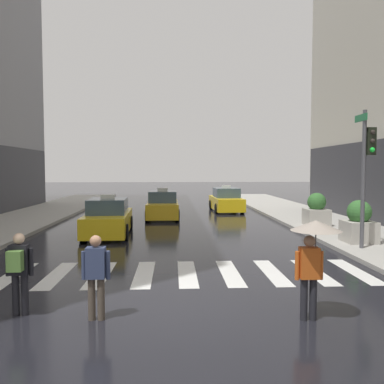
{
  "coord_description": "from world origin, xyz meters",
  "views": [
    {
      "loc": [
        0.2,
        -7.7,
        2.91
      ],
      "look_at": [
        0.98,
        8.0,
        1.99
      ],
      "focal_mm": 36.34,
      "sensor_mm": 36.0,
      "label": 1
    }
  ],
  "objects_px": {
    "traffic_light_pole": "(367,159)",
    "taxi_second": "(163,206)",
    "pedestrian_with_umbrella": "(313,242)",
    "pedestrian_with_backpack": "(19,267)",
    "pedestrian_plain_coat": "(96,272)",
    "planter_near_corner": "(359,223)",
    "planter_mid_block": "(317,211)",
    "taxi_lead": "(108,219)",
    "taxi_third": "(226,201)"
  },
  "relations": [
    {
      "from": "traffic_light_pole",
      "to": "taxi_second",
      "type": "distance_m",
      "value": 12.55
    },
    {
      "from": "taxi_second",
      "to": "pedestrian_with_umbrella",
      "type": "xyz_separation_m",
      "value": [
        3.28,
        -15.82,
        0.79
      ]
    },
    {
      "from": "taxi_second",
      "to": "pedestrian_with_umbrella",
      "type": "relative_size",
      "value": 2.35
    },
    {
      "from": "pedestrian_with_backpack",
      "to": "pedestrian_plain_coat",
      "type": "bearing_deg",
      "value": -10.9
    },
    {
      "from": "taxi_second",
      "to": "pedestrian_with_backpack",
      "type": "xyz_separation_m",
      "value": [
        -2.45,
        -15.29,
        0.25
      ]
    },
    {
      "from": "planter_near_corner",
      "to": "planter_mid_block",
      "type": "relative_size",
      "value": 1.0
    },
    {
      "from": "taxi_lead",
      "to": "taxi_third",
      "type": "relative_size",
      "value": 1.0
    },
    {
      "from": "traffic_light_pole",
      "to": "pedestrian_with_backpack",
      "type": "relative_size",
      "value": 2.91
    },
    {
      "from": "pedestrian_plain_coat",
      "to": "planter_near_corner",
      "type": "relative_size",
      "value": 1.03
    },
    {
      "from": "planter_mid_block",
      "to": "pedestrian_with_umbrella",
      "type": "bearing_deg",
      "value": -110.96
    },
    {
      "from": "taxi_third",
      "to": "pedestrian_with_backpack",
      "type": "distance_m",
      "value": 20.05
    },
    {
      "from": "pedestrian_with_backpack",
      "to": "planter_mid_block",
      "type": "height_order",
      "value": "planter_mid_block"
    },
    {
      "from": "taxi_lead",
      "to": "pedestrian_with_backpack",
      "type": "bearing_deg",
      "value": -91.17
    },
    {
      "from": "taxi_third",
      "to": "planter_near_corner",
      "type": "height_order",
      "value": "taxi_third"
    },
    {
      "from": "traffic_light_pole",
      "to": "pedestrian_with_backpack",
      "type": "height_order",
      "value": "traffic_light_pole"
    },
    {
      "from": "planter_near_corner",
      "to": "pedestrian_with_umbrella",
      "type": "bearing_deg",
      "value": -121.78
    },
    {
      "from": "taxi_second",
      "to": "planter_near_corner",
      "type": "relative_size",
      "value": 2.85
    },
    {
      "from": "pedestrian_with_umbrella",
      "to": "pedestrian_with_backpack",
      "type": "relative_size",
      "value": 1.18
    },
    {
      "from": "pedestrian_plain_coat",
      "to": "planter_near_corner",
      "type": "xyz_separation_m",
      "value": [
        8.52,
        6.81,
        -0.07
      ]
    },
    {
      "from": "pedestrian_with_umbrella",
      "to": "taxi_lead",
      "type": "bearing_deg",
      "value": 118.92
    },
    {
      "from": "pedestrian_with_umbrella",
      "to": "planter_near_corner",
      "type": "distance_m",
      "value": 8.3
    },
    {
      "from": "pedestrian_with_umbrella",
      "to": "traffic_light_pole",
      "type": "bearing_deg",
      "value": 55.82
    },
    {
      "from": "planter_near_corner",
      "to": "planter_mid_block",
      "type": "bearing_deg",
      "value": 89.41
    },
    {
      "from": "taxi_second",
      "to": "planter_near_corner",
      "type": "xyz_separation_m",
      "value": [
        7.64,
        -8.78,
        0.15
      ]
    },
    {
      "from": "taxi_lead",
      "to": "taxi_second",
      "type": "relative_size",
      "value": 1.01
    },
    {
      "from": "pedestrian_plain_coat",
      "to": "taxi_third",
      "type": "bearing_deg",
      "value": 74.92
    },
    {
      "from": "taxi_lead",
      "to": "pedestrian_with_umbrella",
      "type": "relative_size",
      "value": 2.37
    },
    {
      "from": "taxi_third",
      "to": "pedestrian_with_backpack",
      "type": "height_order",
      "value": "taxi_third"
    },
    {
      "from": "planter_mid_block",
      "to": "taxi_third",
      "type": "bearing_deg",
      "value": 113.27
    },
    {
      "from": "traffic_light_pole",
      "to": "taxi_lead",
      "type": "relative_size",
      "value": 1.04
    },
    {
      "from": "taxi_lead",
      "to": "pedestrian_plain_coat",
      "type": "xyz_separation_m",
      "value": [
        1.37,
        -9.81,
        0.21
      ]
    },
    {
      "from": "pedestrian_with_umbrella",
      "to": "planter_near_corner",
      "type": "xyz_separation_m",
      "value": [
        4.36,
        7.03,
        -0.64
      ]
    },
    {
      "from": "taxi_third",
      "to": "planter_mid_block",
      "type": "bearing_deg",
      "value": -66.73
    },
    {
      "from": "pedestrian_plain_coat",
      "to": "planter_mid_block",
      "type": "height_order",
      "value": "planter_mid_block"
    },
    {
      "from": "taxi_lead",
      "to": "taxi_second",
      "type": "height_order",
      "value": "same"
    },
    {
      "from": "pedestrian_with_backpack",
      "to": "pedestrian_plain_coat",
      "type": "relative_size",
      "value": 1.0
    },
    {
      "from": "taxi_third",
      "to": "pedestrian_with_umbrella",
      "type": "xyz_separation_m",
      "value": [
        -1.0,
        -19.4,
        0.79
      ]
    },
    {
      "from": "taxi_second",
      "to": "planter_mid_block",
      "type": "xyz_separation_m",
      "value": [
        7.68,
        -4.32,
        0.15
      ]
    },
    {
      "from": "traffic_light_pole",
      "to": "planter_near_corner",
      "type": "height_order",
      "value": "traffic_light_pole"
    },
    {
      "from": "pedestrian_with_backpack",
      "to": "pedestrian_plain_coat",
      "type": "xyz_separation_m",
      "value": [
        1.57,
        -0.3,
        -0.03
      ]
    },
    {
      "from": "taxi_lead",
      "to": "planter_mid_block",
      "type": "xyz_separation_m",
      "value": [
        9.94,
        1.47,
        0.15
      ]
    },
    {
      "from": "traffic_light_pole",
      "to": "planter_mid_block",
      "type": "distance_m",
      "value": 6.06
    },
    {
      "from": "pedestrian_with_umbrella",
      "to": "pedestrian_plain_coat",
      "type": "relative_size",
      "value": 1.18
    },
    {
      "from": "taxi_second",
      "to": "pedestrian_with_backpack",
      "type": "distance_m",
      "value": 15.49
    },
    {
      "from": "traffic_light_pole",
      "to": "taxi_third",
      "type": "xyz_separation_m",
      "value": [
        -3.03,
        13.46,
        -2.53
      ]
    },
    {
      "from": "taxi_third",
      "to": "pedestrian_with_umbrella",
      "type": "distance_m",
      "value": 19.44
    },
    {
      "from": "pedestrian_with_backpack",
      "to": "planter_mid_block",
      "type": "distance_m",
      "value": 14.94
    },
    {
      "from": "taxi_second",
      "to": "pedestrian_with_backpack",
      "type": "bearing_deg",
      "value": -99.12
    },
    {
      "from": "pedestrian_plain_coat",
      "to": "traffic_light_pole",
      "type": "bearing_deg",
      "value": 34.9
    },
    {
      "from": "pedestrian_with_umbrella",
      "to": "pedestrian_with_backpack",
      "type": "distance_m",
      "value": 5.79
    }
  ]
}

